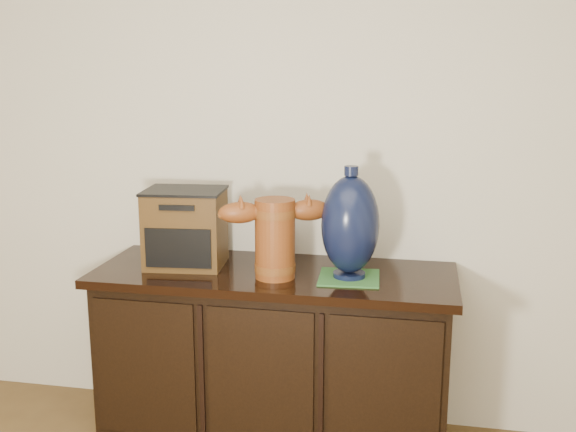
% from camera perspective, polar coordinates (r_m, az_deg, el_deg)
% --- Properties ---
extents(sideboard, '(1.46, 0.56, 0.75)m').
position_cam_1_polar(sideboard, '(2.87, -1.15, -11.72)').
color(sideboard, black).
rests_on(sideboard, ground).
extents(terracotta_vessel, '(0.44, 0.23, 0.31)m').
position_cam_1_polar(terracotta_vessel, '(2.61, -1.11, -1.51)').
color(terracotta_vessel, brown).
rests_on(terracotta_vessel, sideboard).
extents(tv_radio, '(0.34, 0.29, 0.32)m').
position_cam_1_polar(tv_radio, '(2.81, -8.68, -1.00)').
color(tv_radio, '#412A10').
rests_on(tv_radio, sideboard).
extents(green_mat, '(0.25, 0.25, 0.01)m').
position_cam_1_polar(green_mat, '(2.65, 5.20, -5.21)').
color(green_mat, '#2D622C').
rests_on(green_mat, sideboard).
extents(lamp_base, '(0.24, 0.24, 0.44)m').
position_cam_1_polar(lamp_base, '(2.60, 5.29, -0.77)').
color(lamp_base, black).
rests_on(lamp_base, green_mat).
extents(spray_can, '(0.06, 0.06, 0.18)m').
position_cam_1_polar(spray_can, '(2.91, -0.74, -1.81)').
color(spray_can, '#4F170D').
rests_on(spray_can, sideboard).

